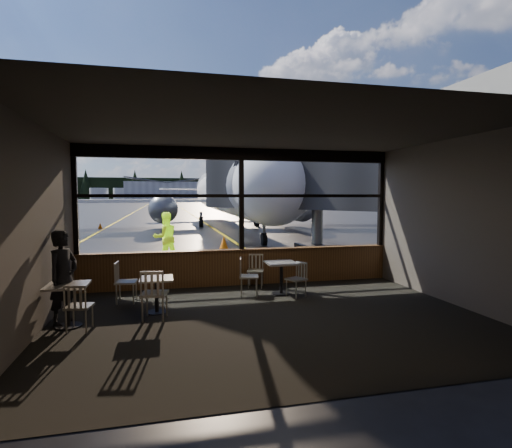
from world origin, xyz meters
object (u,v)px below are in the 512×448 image
object	(u,v)px
cafe_table_near	(281,278)
chair_mid_w	(126,282)
chair_left_s	(79,307)
cone_nose	(224,243)
cafe_table_left	(68,306)
ground_crew	(165,237)
chair_near_e	(296,280)
chair_near_n	(255,271)
cafe_table_mid	(157,295)
airliner	(231,158)
jet_bridge	(302,190)
chair_mid_s	(155,294)
cone_wing	(100,226)
chair_near_w	(249,277)
passenger	(63,277)

from	to	relation	value
cafe_table_near	chair_mid_w	world-z (taller)	chair_mid_w
chair_left_s	cone_nose	world-z (taller)	chair_left_s
cafe_table_left	ground_crew	xyz separation A→B (m)	(1.71, 6.62, 0.49)
chair_near_e	chair_near_n	bearing A→B (deg)	5.13
cafe_table_mid	cafe_table_left	world-z (taller)	cafe_table_left
chair_near_e	ground_crew	distance (m)	6.26
cafe_table_left	ground_crew	size ratio (longest dim) A/B	0.43
chair_left_s	cafe_table_left	bearing A→B (deg)	140.70
airliner	chair_near_e	world-z (taller)	airliner
jet_bridge	chair_left_s	distance (m)	11.09
airliner	chair_mid_s	distance (m)	22.70
chair_near_e	ground_crew	bearing A→B (deg)	0.67
cafe_table_mid	cafe_table_left	bearing A→B (deg)	-160.97
cafe_table_mid	chair_near_e	bearing A→B (deg)	10.30
cafe_table_mid	cone_nose	size ratio (longest dim) A/B	1.25
jet_bridge	chair_mid_w	bearing A→B (deg)	-133.56
chair_mid_w	chair_left_s	size ratio (longest dim) A/B	1.08
jet_bridge	cafe_table_near	size ratio (longest dim) A/B	15.48
chair_mid_w	cone_wing	xyz separation A→B (m)	(-3.57, 21.08, -0.23)
chair_near_e	cone_wing	size ratio (longest dim) A/B	1.88
airliner	chair_near_w	xyz separation A→B (m)	(-3.00, -20.34, -4.66)
airliner	cafe_table_mid	xyz separation A→B (m)	(-5.04, -21.21, -4.76)
chair_mid_s	passenger	world-z (taller)	passenger
chair_near_e	cone_nose	xyz separation A→B (m)	(-0.37, 8.56, -0.12)
airliner	chair_mid_w	bearing A→B (deg)	-104.06
chair_near_e	chair_mid_s	bearing A→B (deg)	81.05
cafe_table_near	cone_wing	xyz separation A→B (m)	(-7.03, 21.11, -0.17)
chair_near_w	ground_crew	bearing A→B (deg)	-149.24
jet_bridge	passenger	bearing A→B (deg)	-132.70
jet_bridge	chair_near_e	xyz separation A→B (m)	(-2.63, -7.02, -2.15)
chair_near_e	chair_left_s	world-z (taller)	chair_left_s
cafe_table_mid	cone_wing	xyz separation A→B (m)	(-4.21, 21.99, -0.14)
chair_mid_s	ground_crew	distance (m)	6.55
cafe_table_mid	ground_crew	xyz separation A→B (m)	(0.21, 6.10, 0.52)
cafe_table_left	chair_left_s	xyz separation A→B (m)	(0.24, -0.27, 0.04)
chair_near_w	cone_nose	size ratio (longest dim) A/B	1.60
jet_bridge	cone_wing	size ratio (longest dim) A/B	27.50
chair_near_w	chair_near_n	world-z (taller)	chair_near_w
chair_mid_w	cone_wing	world-z (taller)	chair_mid_w
chair_near_n	cafe_table_near	bearing A→B (deg)	136.28
chair_near_e	cone_nose	world-z (taller)	chair_near_e
passenger	cafe_table_near	bearing A→B (deg)	-43.70
airliner	chair_mid_s	world-z (taller)	airliner
cafe_table_near	cafe_table_mid	bearing A→B (deg)	-162.61
cafe_table_near	cone_wing	distance (m)	22.25
cafe_table_mid	chair_near_n	bearing A→B (deg)	35.16
chair_near_n	chair_mid_w	distance (m)	3.12
cafe_table_left	chair_near_n	xyz separation A→B (m)	(3.88, 2.19, 0.04)
cafe_table_left	ground_crew	world-z (taller)	ground_crew
chair_near_e	cafe_table_left	bearing A→B (deg)	76.64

